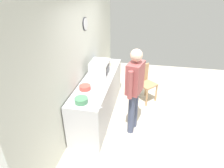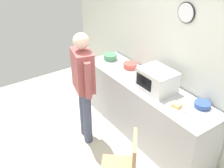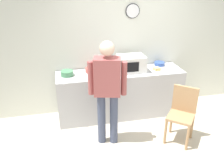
# 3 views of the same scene
# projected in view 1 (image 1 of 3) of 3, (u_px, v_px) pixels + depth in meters

# --- Properties ---
(ground_plane) EXTENTS (6.00, 6.00, 0.00)m
(ground_plane) POSITION_uv_depth(u_px,v_px,m) (152.00, 112.00, 4.59)
(ground_plane) COLOR beige
(back_wall) EXTENTS (5.40, 0.13, 2.60)m
(back_wall) POSITION_uv_depth(u_px,v_px,m) (84.00, 56.00, 4.25)
(back_wall) COLOR silver
(back_wall) RESTS_ON ground_plane
(kitchen_counter) EXTENTS (2.40, 0.62, 0.91)m
(kitchen_counter) POSITION_uv_depth(u_px,v_px,m) (99.00, 96.00, 4.37)
(kitchen_counter) COLOR #B7B7BC
(kitchen_counter) RESTS_ON ground_plane
(microwave) EXTENTS (0.50, 0.39, 0.30)m
(microwave) POSITION_uv_depth(u_px,v_px,m) (100.00, 68.00, 4.27)
(microwave) COLOR silver
(microwave) RESTS_ON kitchen_counter
(sandwich_plate) EXTENTS (0.28, 0.28, 0.07)m
(sandwich_plate) POSITION_uv_depth(u_px,v_px,m) (109.00, 65.00, 4.73)
(sandwich_plate) COLOR white
(sandwich_plate) RESTS_ON kitchen_counter
(salad_bowl) EXTENTS (0.23, 0.23, 0.09)m
(salad_bowl) POSITION_uv_depth(u_px,v_px,m) (81.00, 100.00, 3.29)
(salad_bowl) COLOR #4C8E60
(salad_bowl) RESTS_ON kitchen_counter
(cereal_bowl) EXTENTS (0.22, 0.22, 0.08)m
(cereal_bowl) POSITION_uv_depth(u_px,v_px,m) (85.00, 87.00, 3.70)
(cereal_bowl) COLOR #C64C42
(cereal_bowl) RESTS_ON kitchen_counter
(mixing_bowl) EXTENTS (0.20, 0.20, 0.07)m
(mixing_bowl) POSITION_uv_depth(u_px,v_px,m) (99.00, 62.00, 4.92)
(mixing_bowl) COLOR #33519E
(mixing_bowl) RESTS_ON kitchen_counter
(fork_utensil) EXTENTS (0.13, 0.14, 0.01)m
(fork_utensil) POSITION_uv_depth(u_px,v_px,m) (107.00, 60.00, 5.11)
(fork_utensil) COLOR silver
(fork_utensil) RESTS_ON kitchen_counter
(spoon_utensil) EXTENTS (0.11, 0.15, 0.01)m
(spoon_utensil) POSITION_uv_depth(u_px,v_px,m) (97.00, 108.00, 3.15)
(spoon_utensil) COLOR silver
(spoon_utensil) RESTS_ON kitchen_counter
(person_standing) EXTENTS (0.57, 0.33, 1.73)m
(person_standing) POSITION_uv_depth(u_px,v_px,m) (135.00, 86.00, 3.61)
(person_standing) COLOR #404862
(person_standing) RESTS_ON ground_plane
(wooden_chair) EXTENTS (0.56, 0.56, 0.94)m
(wooden_chair) POSITION_uv_depth(u_px,v_px,m) (145.00, 81.00, 4.87)
(wooden_chair) COLOR #A87F56
(wooden_chair) RESTS_ON ground_plane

